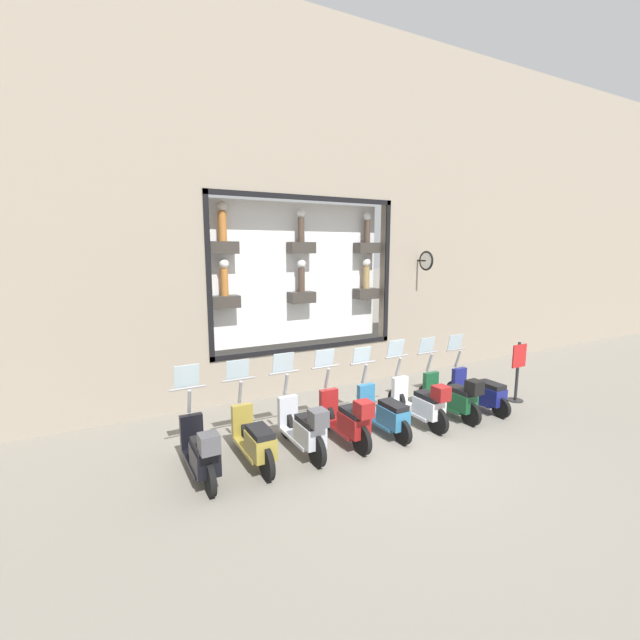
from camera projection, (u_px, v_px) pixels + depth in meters
ground_plane at (389, 442)px, 8.03m from camera, size 120.00×120.00×0.00m
building_facade at (303, 207)px, 10.41m from camera, size 1.19×36.00×9.04m
scooter_navy_0 at (480, 392)px, 9.64m from camera, size 1.79×0.61×1.59m
scooter_green_1 at (453, 396)px, 9.16m from camera, size 1.80×0.61×1.60m
scooter_white_2 at (421, 403)px, 8.75m from camera, size 1.81×0.60×1.64m
scooter_teal_3 at (384, 413)px, 8.39m from camera, size 1.79×0.61×1.57m
scooter_red_4 at (347, 419)px, 7.91m from camera, size 1.81×0.60×1.63m
scooter_silver_5 at (304, 428)px, 7.50m from camera, size 1.81×0.60×1.66m
scooter_olive_6 at (254, 440)px, 7.14m from camera, size 1.81×0.61×1.64m
scooter_black_7 at (201, 451)px, 6.66m from camera, size 1.80×0.61×1.66m
shop_sign_post at (518, 370)px, 10.11m from camera, size 0.36×0.45×1.43m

